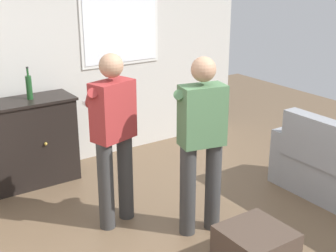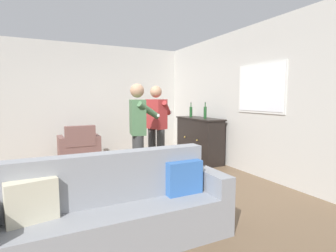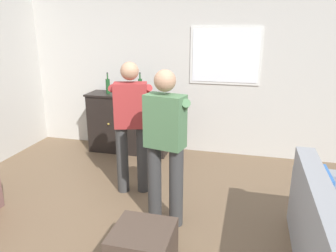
# 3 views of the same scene
# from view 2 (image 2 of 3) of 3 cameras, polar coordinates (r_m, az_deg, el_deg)

# --- Properties ---
(ground) EXTENTS (10.40, 10.40, 0.00)m
(ground) POSITION_cam_2_polar(r_m,az_deg,el_deg) (4.62, -12.69, -12.38)
(ground) COLOR brown
(wall_back_with_window) EXTENTS (5.20, 0.15, 2.80)m
(wall_back_with_window) POSITION_cam_2_polar(r_m,az_deg,el_deg) (5.61, 14.51, 5.43)
(wall_back_with_window) COLOR beige
(wall_back_with_window) RESTS_ON ground
(wall_side_left) EXTENTS (0.12, 5.20, 2.80)m
(wall_side_left) POSITION_cam_2_polar(r_m,az_deg,el_deg) (7.00, -18.14, 5.38)
(wall_side_left) COLOR beige
(wall_side_left) RESTS_ON ground
(couch) EXTENTS (0.57, 2.30, 0.92)m
(couch) POSITION_cam_2_polar(r_m,az_deg,el_deg) (2.69, -10.64, -18.26)
(couch) COLOR gray
(couch) RESTS_ON ground
(armchair) EXTENTS (0.66, 0.89, 0.85)m
(armchair) POSITION_cam_2_polar(r_m,az_deg,el_deg) (6.32, -18.75, -4.83)
(armchair) COLOR brown
(armchair) RESTS_ON ground
(sideboard_cabinet) EXTENTS (1.37, 0.49, 1.00)m
(sideboard_cabinet) POSITION_cam_2_polar(r_m,az_deg,el_deg) (6.11, 6.81, -2.88)
(sideboard_cabinet) COLOR black
(sideboard_cabinet) RESTS_ON ground
(bottle_wine_green) EXTENTS (0.07, 0.07, 0.36)m
(bottle_wine_green) POSITION_cam_2_polar(r_m,az_deg,el_deg) (5.87, 8.09, 2.99)
(bottle_wine_green) COLOR #1E4C23
(bottle_wine_green) RESTS_ON sideboard_cabinet
(bottle_liquor_amber) EXTENTS (0.07, 0.07, 0.35)m
(bottle_liquor_amber) POSITION_cam_2_polar(r_m,az_deg,el_deg) (6.31, 5.01, 3.15)
(bottle_liquor_amber) COLOR #1E4C23
(bottle_liquor_amber) RESTS_ON sideboard_cabinet
(ottoman) EXTENTS (0.53, 0.53, 0.38)m
(ottoman) POSITION_cam_2_polar(r_m,az_deg,el_deg) (4.17, -16.52, -11.76)
(ottoman) COLOR #47382D
(ottoman) RESTS_ON ground
(person_standing_left) EXTENTS (0.54, 0.52, 1.68)m
(person_standing_left) POSITION_cam_2_polar(r_m,az_deg,el_deg) (4.95, -2.50, 0.11)
(person_standing_left) COLOR #383838
(person_standing_left) RESTS_ON ground
(person_standing_right) EXTENTS (0.54, 0.51, 1.68)m
(person_standing_right) POSITION_cam_2_polar(r_m,az_deg,el_deg) (4.19, -6.46, -1.02)
(person_standing_right) COLOR #383838
(person_standing_right) RESTS_ON ground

